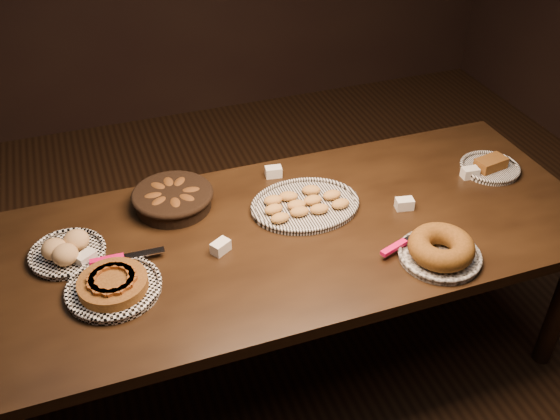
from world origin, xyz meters
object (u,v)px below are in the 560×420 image
object	(u,v)px
buffet_table	(293,245)
apple_tart_plate	(113,285)
bundt_cake_plate	(440,250)
madeleine_platter	(304,204)

from	to	relation	value
buffet_table	apple_tart_plate	xyz separation A→B (m)	(-0.69, -0.11, 0.10)
apple_tart_plate	bundt_cake_plate	xyz separation A→B (m)	(1.14, -0.23, 0.02)
buffet_table	madeleine_platter	xyz separation A→B (m)	(0.09, 0.12, 0.09)
bundt_cake_plate	madeleine_platter	bearing A→B (deg)	116.32
buffet_table	bundt_cake_plate	world-z (taller)	bundt_cake_plate
buffet_table	bundt_cake_plate	distance (m)	0.57
apple_tart_plate	madeleine_platter	xyz separation A→B (m)	(0.79, 0.22, -0.00)
buffet_table	madeleine_platter	size ratio (longest dim) A/B	5.42
buffet_table	apple_tart_plate	world-z (taller)	apple_tart_plate
apple_tart_plate	madeleine_platter	size ratio (longest dim) A/B	0.83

